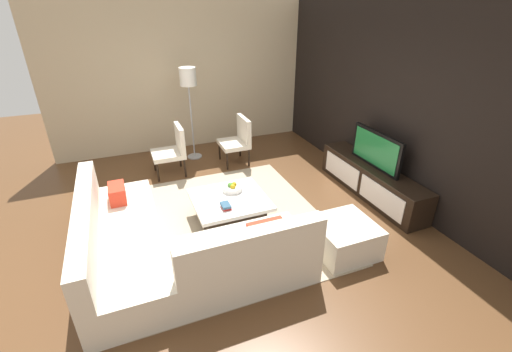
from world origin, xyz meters
TOP-DOWN VIEW (x-y plane):
  - ground_plane at (0.00, 0.00)m, footprint 14.00×14.00m
  - feature_wall_back at (0.00, 2.70)m, footprint 6.40×0.12m
  - side_wall_left at (-3.20, 0.20)m, footprint 0.12×5.20m
  - area_rug at (-0.10, 0.00)m, footprint 3.00×2.73m
  - media_console at (0.00, 2.40)m, footprint 2.12×0.44m
  - television at (0.00, 2.40)m, footprint 1.04×0.06m
  - sectional_couch at (0.52, -0.86)m, footprint 2.39×2.38m
  - coffee_table at (-0.10, 0.10)m, footprint 0.94×0.99m
  - accent_chair_near at (-1.93, -0.34)m, footprint 0.54×0.55m
  - floor_lamp at (-2.50, 0.14)m, footprint 0.30×0.30m
  - ottoman at (1.03, 1.19)m, footprint 0.70×0.70m
  - fruit_bowl at (-0.28, 0.20)m, footprint 0.28×0.28m
  - accent_chair_far at (-1.96, 0.87)m, footprint 0.57×0.50m
  - book_stack at (0.13, -0.02)m, footprint 0.17×0.11m

SIDE VIEW (x-z plane):
  - ground_plane at x=0.00m, z-range 0.00..0.00m
  - area_rug at x=-0.10m, z-range 0.00..0.01m
  - ottoman at x=1.03m, z-range 0.00..0.40m
  - coffee_table at x=-0.10m, z-range 0.01..0.39m
  - media_console at x=0.00m, z-range 0.00..0.50m
  - sectional_couch at x=0.52m, z-range -0.13..0.70m
  - book_stack at x=0.13m, z-range 0.38..0.44m
  - fruit_bowl at x=-0.28m, z-range 0.36..0.49m
  - accent_chair_near at x=-1.93m, z-range 0.05..0.92m
  - accent_chair_far at x=-1.96m, z-range 0.06..0.93m
  - television at x=0.00m, z-range 0.50..1.05m
  - feature_wall_back at x=0.00m, z-range 0.00..2.80m
  - side_wall_left at x=-3.20m, z-range 0.00..2.80m
  - floor_lamp at x=-2.50m, z-range 0.58..2.31m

